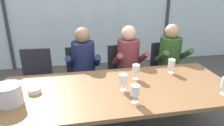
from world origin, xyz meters
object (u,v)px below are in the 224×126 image
(dining_table, at_px, (118,93))
(wine_glass_spare_empty, at_px, (136,69))
(person_maroon_top, at_px, (130,62))
(chair_near_curtain, at_px, (36,76))
(chair_center, at_px, (123,70))
(wine_glass_by_left_taster, at_px, (172,63))
(chair_left_of_center, at_px, (81,74))
(person_navy_polo, at_px, (84,66))
(chair_right_of_center, at_px, (165,66))
(tasting_bowl, at_px, (34,90))
(wine_glass_center_pour, at_px, (123,80))
(wine_glass_by_right_taster, at_px, (135,91))
(person_olive_shirt, at_px, (172,59))
(ice_bucket_primary, at_px, (9,94))

(dining_table, height_order, wine_glass_spare_empty, wine_glass_spare_empty)
(person_maroon_top, bearing_deg, chair_near_curtain, 170.90)
(chair_center, relative_size, wine_glass_by_left_taster, 5.11)
(chair_left_of_center, height_order, wine_glass_spare_empty, wine_glass_spare_empty)
(chair_center, height_order, person_navy_polo, person_navy_polo)
(chair_near_curtain, relative_size, chair_right_of_center, 1.00)
(chair_right_of_center, xyz_separation_m, tasting_bowl, (-1.83, -0.87, 0.23))
(tasting_bowl, bearing_deg, chair_near_curtain, 98.36)
(chair_center, distance_m, wine_glass_center_pour, 1.06)
(person_maroon_top, height_order, wine_glass_by_right_taster, person_maroon_top)
(wine_glass_by_left_taster, height_order, wine_glass_center_pour, same)
(person_maroon_top, bearing_deg, dining_table, -115.38)
(dining_table, height_order, person_maroon_top, person_maroon_top)
(person_olive_shirt, distance_m, ice_bucket_primary, 2.22)
(chair_near_curtain, xyz_separation_m, person_navy_polo, (0.67, -0.17, 0.17))
(wine_glass_by_left_taster, height_order, wine_glass_spare_empty, same)
(chair_right_of_center, height_order, person_navy_polo, person_navy_polo)
(person_olive_shirt, bearing_deg, chair_near_curtain, 173.20)
(person_navy_polo, bearing_deg, person_olive_shirt, 3.62)
(person_navy_polo, bearing_deg, wine_glass_center_pour, -63.49)
(chair_near_curtain, height_order, ice_bucket_primary, ice_bucket_primary)
(wine_glass_by_right_taster, bearing_deg, person_olive_shirt, 50.31)
(dining_table, relative_size, wine_glass_by_right_taster, 14.19)
(person_olive_shirt, bearing_deg, person_navy_polo, 178.01)
(dining_table, distance_m, ice_bucket_primary, 1.05)
(chair_right_of_center, relative_size, wine_glass_center_pour, 5.11)
(tasting_bowl, xyz_separation_m, wine_glass_spare_empty, (1.10, 0.11, 0.10))
(chair_left_of_center, bearing_deg, person_navy_polo, -65.98)
(person_olive_shirt, bearing_deg, wine_glass_by_right_taster, -131.67)
(chair_right_of_center, height_order, wine_glass_by_right_taster, wine_glass_by_right_taster)
(person_olive_shirt, height_order, wine_glass_by_left_taster, person_olive_shirt)
(chair_right_of_center, relative_size, person_olive_shirt, 0.74)
(wine_glass_center_pour, bearing_deg, dining_table, 127.96)
(chair_right_of_center, distance_m, wine_glass_by_right_taster, 1.56)
(chair_center, distance_m, person_navy_polo, 0.64)
(person_olive_shirt, height_order, ice_bucket_primary, person_olive_shirt)
(chair_right_of_center, relative_size, wine_glass_spare_empty, 5.11)
(person_olive_shirt, relative_size, wine_glass_by_left_taster, 6.94)
(dining_table, bearing_deg, wine_glass_by_right_taster, -73.25)
(chair_center, distance_m, person_maroon_top, 0.23)
(chair_center, xyz_separation_m, chair_right_of_center, (0.69, 0.01, 0.00))
(chair_left_of_center, relative_size, wine_glass_spare_empty, 5.11)
(ice_bucket_primary, relative_size, wine_glass_center_pour, 1.40)
(chair_center, xyz_separation_m, tasting_bowl, (-1.13, -0.86, 0.23))
(dining_table, xyz_separation_m, person_maroon_top, (0.34, 0.79, 0.03))
(wine_glass_by_left_taster, xyz_separation_m, wine_glass_by_right_taster, (-0.63, -0.57, -0.00))
(chair_right_of_center, bearing_deg, wine_glass_spare_empty, -136.58)
(wine_glass_by_left_taster, distance_m, wine_glass_spare_empty, 0.48)
(dining_table, xyz_separation_m, person_olive_shirt, (0.99, 0.79, 0.03))
(wine_glass_spare_empty, bearing_deg, chair_near_curtain, 147.91)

